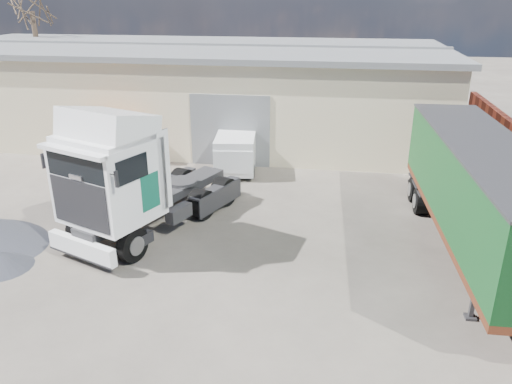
# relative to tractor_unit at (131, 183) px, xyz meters

# --- Properties ---
(ground) EXTENTS (120.00, 120.00, 0.00)m
(ground) POSITION_rel_tractor_unit_xyz_m (3.76, -1.60, -2.07)
(ground) COLOR black
(ground) RESTS_ON ground
(warehouse) EXTENTS (30.60, 12.60, 5.42)m
(warehouse) POSITION_rel_tractor_unit_xyz_m (-2.24, 14.40, 0.59)
(warehouse) COLOR beige
(warehouse) RESTS_ON ground
(tractor_unit) EXTENTS (5.24, 7.69, 4.92)m
(tractor_unit) POSITION_rel_tractor_unit_xyz_m (0.00, 0.00, 0.00)
(tractor_unit) COLOR black
(tractor_unit) RESTS_ON ground
(box_trailer) EXTENTS (2.88, 11.75, 3.88)m
(box_trailer) POSITION_rel_tractor_unit_xyz_m (11.56, 0.60, 0.30)
(box_trailer) COLOR #2D2D30
(box_trailer) RESTS_ON ground
(panel_van) EXTENTS (2.37, 4.72, 1.85)m
(panel_van) POSITION_rel_tractor_unit_xyz_m (2.15, 8.01, -1.11)
(panel_van) COLOR black
(panel_van) RESTS_ON ground
(orange_skip) EXTENTS (3.56, 2.52, 2.06)m
(orange_skip) POSITION_rel_tractor_unit_xyz_m (-4.24, 8.20, -1.17)
(orange_skip) COLOR #2D2D30
(orange_skip) RESTS_ON ground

